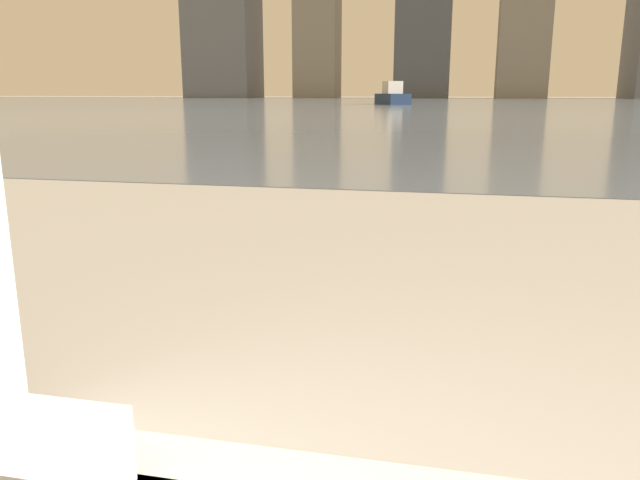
# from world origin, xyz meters

# --- Properties ---
(towel_stack) EXTENTS (0.23, 0.19, 0.12)m
(towel_stack) POSITION_xyz_m (-0.16, 0.81, 0.57)
(towel_stack) COLOR silver
(towel_stack) RESTS_ON bathtub
(harbor_water) EXTENTS (180.00, 110.00, 0.01)m
(harbor_water) POSITION_xyz_m (0.00, 62.00, 0.01)
(harbor_water) COLOR slate
(harbor_water) RESTS_ON ground_plane
(harbor_boat_2) EXTENTS (3.74, 5.64, 2.00)m
(harbor_boat_2) POSITION_xyz_m (-5.81, 56.89, 0.72)
(harbor_boat_2) COLOR navy
(harbor_boat_2) RESTS_ON harbor_water
(harbor_boat_4) EXTENTS (1.52, 3.90, 1.44)m
(harbor_boat_4) POSITION_xyz_m (-8.53, 78.87, 0.52)
(harbor_boat_4) COLOR #4C4C51
(harbor_boat_4) RESTS_ON harbor_water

